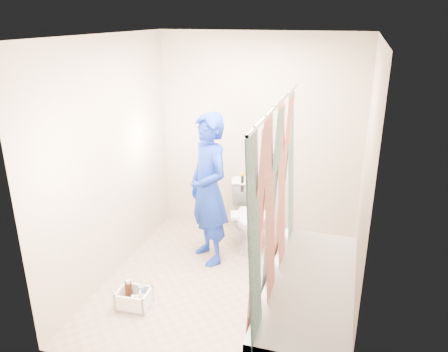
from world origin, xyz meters
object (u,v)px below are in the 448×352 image
(bathtub, at_px, (309,304))
(toilet, at_px, (249,216))
(plumber, at_px, (209,190))
(cleaning_caddy, at_px, (135,299))

(bathtub, height_order, toilet, toilet)
(toilet, xyz_separation_m, plumber, (-0.34, -0.45, 0.46))
(bathtub, bearing_deg, cleaning_caddy, -174.79)
(plumber, height_order, cleaning_caddy, plumber)
(toilet, distance_m, cleaning_caddy, 1.66)
(cleaning_caddy, bearing_deg, plumber, 66.31)
(bathtub, height_order, cleaning_caddy, bathtub)
(toilet, bearing_deg, cleaning_caddy, -133.88)
(toilet, distance_m, plumber, 0.73)
(cleaning_caddy, bearing_deg, bathtub, 1.80)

